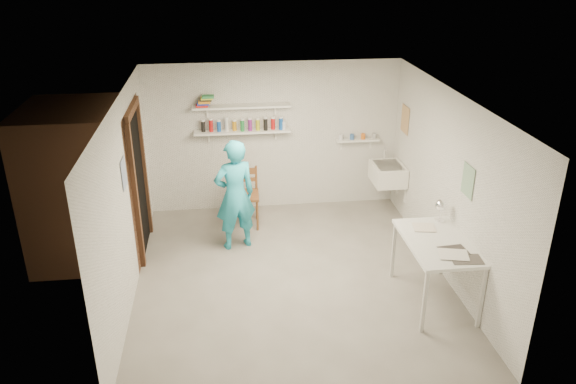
{
  "coord_description": "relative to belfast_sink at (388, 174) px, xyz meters",
  "views": [
    {
      "loc": [
        -0.82,
        -6.25,
        4.01
      ],
      "look_at": [
        0.0,
        0.4,
        1.05
      ],
      "focal_mm": 35.0,
      "sensor_mm": 36.0,
      "label": 1
    }
  ],
  "objects": [
    {
      "name": "ledge_pots",
      "position": [
        -0.4,
        0.47,
        0.48
      ],
      "size": [
        0.48,
        0.07,
        0.09
      ],
      "color": "silver",
      "rests_on": "ledge_shelf"
    },
    {
      "name": "shelf_upper",
      "position": [
        -2.25,
        0.43,
        1.05
      ],
      "size": [
        1.5,
        0.22,
        0.03
      ],
      "primitive_type": "cube",
      "color": "white",
      "rests_on": "wall_back"
    },
    {
      "name": "wall_back",
      "position": [
        -1.75,
        0.56,
        0.5
      ],
      "size": [
        4.0,
        0.02,
        2.4
      ],
      "primitive_type": "cube",
      "color": "silver",
      "rests_on": "ground"
    },
    {
      "name": "papers",
      "position": [
        -0.11,
        -2.42,
        0.14
      ],
      "size": [
        0.3,
        0.22,
        0.02
      ],
      "color": "silver",
      "rests_on": "work_table"
    },
    {
      "name": "spray_cans",
      "position": [
        -2.25,
        0.43,
        0.75
      ],
      "size": [
        1.34,
        0.06,
        0.17
      ],
      "color": "black",
      "rests_on": "shelf_lower"
    },
    {
      "name": "man",
      "position": [
        -2.43,
        -0.77,
        0.11
      ],
      "size": [
        0.68,
        0.54,
        1.62
      ],
      "primitive_type": "imported",
      "rotation": [
        0.0,
        0.0,
        3.44
      ],
      "color": "#26A4BF",
      "rests_on": "ground"
    },
    {
      "name": "wall_clock",
      "position": [
        -2.37,
        -0.56,
        0.38
      ],
      "size": [
        0.29,
        0.12,
        0.29
      ],
      "primitive_type": "cylinder",
      "rotation": [
        1.57,
        0.0,
        0.3
      ],
      "color": "beige",
      "rests_on": "man"
    },
    {
      "name": "door_jamb_far",
      "position": [
        -3.72,
        -0.15,
        0.3
      ],
      "size": [
        0.06,
        0.1,
        2.0
      ],
      "primitive_type": "cube",
      "color": "brown",
      "rests_on": "ground"
    },
    {
      "name": "shelf_lower",
      "position": [
        -2.25,
        0.43,
        0.65
      ],
      "size": [
        1.5,
        0.22,
        0.03
      ],
      "primitive_type": "cube",
      "color": "white",
      "rests_on": "wall_back"
    },
    {
      "name": "wall_left",
      "position": [
        -3.76,
        -1.7,
        0.5
      ],
      "size": [
        0.02,
        4.5,
        2.4
      ],
      "primitive_type": "cube",
      "color": "silver",
      "rests_on": "ground"
    },
    {
      "name": "wall_right",
      "position": [
        0.26,
        -1.7,
        0.5
      ],
      "size": [
        0.02,
        4.5,
        2.4
      ],
      "primitive_type": "cube",
      "color": "silver",
      "rests_on": "ground"
    },
    {
      "name": "door_lintel",
      "position": [
        -3.72,
        -0.65,
        1.35
      ],
      "size": [
        0.06,
        1.05,
        0.1
      ],
      "primitive_type": "cube",
      "color": "brown",
      "rests_on": "wall_left"
    },
    {
      "name": "poster_left",
      "position": [
        -3.74,
        -1.65,
        0.85
      ],
      "size": [
        0.01,
        0.28,
        0.36
      ],
      "primitive_type": "cube",
      "color": "#334C7F",
      "rests_on": "wall_left"
    },
    {
      "name": "belfast_sink",
      "position": [
        0.0,
        0.0,
        0.0
      ],
      "size": [
        0.48,
        0.6,
        0.3
      ],
      "primitive_type": "cube",
      "color": "white",
      "rests_on": "wall_right"
    },
    {
      "name": "corridor_box",
      "position": [
        -4.45,
        -0.65,
        0.35
      ],
      "size": [
        1.4,
        1.5,
        2.1
      ],
      "primitive_type": "cube",
      "color": "brown",
      "rests_on": "ground"
    },
    {
      "name": "desk_lamp",
      "position": [
        0.09,
        -1.93,
        0.35
      ],
      "size": [
        0.15,
        0.15,
        0.15
      ],
      "primitive_type": "sphere",
      "color": "white",
      "rests_on": "work_table"
    },
    {
      "name": "doorway_recess",
      "position": [
        -3.74,
        -0.65,
        0.3
      ],
      "size": [
        0.02,
        0.9,
        2.0
      ],
      "primitive_type": "cube",
      "color": "black",
      "rests_on": "wall_left"
    },
    {
      "name": "book_stack",
      "position": [
        -2.8,
        0.43,
        1.15
      ],
      "size": [
        0.28,
        0.14,
        0.17
      ],
      "color": "red",
      "rests_on": "shelf_upper"
    },
    {
      "name": "poster_right_b",
      "position": [
        0.24,
        -2.25,
        0.8
      ],
      "size": [
        0.01,
        0.3,
        0.38
      ],
      "primitive_type": "cube",
      "color": "#3F724C",
      "rests_on": "wall_right"
    },
    {
      "name": "floor",
      "position": [
        -1.75,
        -1.7,
        -0.71
      ],
      "size": [
        4.0,
        4.5,
        0.02
      ],
      "primitive_type": "cube",
      "color": "slate",
      "rests_on": "ground"
    },
    {
      "name": "ceiling",
      "position": [
        -1.75,
        -1.7,
        1.71
      ],
      "size": [
        4.0,
        4.5,
        0.02
      ],
      "primitive_type": "cube",
      "color": "silver",
      "rests_on": "wall_back"
    },
    {
      "name": "poster_right_a",
      "position": [
        0.24,
        0.1,
        0.85
      ],
      "size": [
        0.01,
        0.34,
        0.42
      ],
      "primitive_type": "cube",
      "color": "#995933",
      "rests_on": "wall_right"
    },
    {
      "name": "wooden_chair",
      "position": [
        -2.29,
        -0.11,
        -0.2
      ],
      "size": [
        0.49,
        0.47,
        1.01
      ],
      "primitive_type": "cube",
      "rotation": [
        0.0,
        0.0,
        -0.05
      ],
      "color": "brown",
      "rests_on": "ground"
    },
    {
      "name": "wall_front",
      "position": [
        -1.75,
        -3.96,
        0.5
      ],
      "size": [
        4.0,
        0.02,
        2.4
      ],
      "primitive_type": "cube",
      "color": "silver",
      "rests_on": "ground"
    },
    {
      "name": "door_jamb_near",
      "position": [
        -3.72,
        -1.15,
        0.3
      ],
      "size": [
        0.06,
        0.1,
        2.0
      ],
      "primitive_type": "cube",
      "color": "brown",
      "rests_on": "ground"
    },
    {
      "name": "work_table",
      "position": [
        -0.11,
        -2.42,
        -0.29
      ],
      "size": [
        0.74,
        1.24,
        0.83
      ],
      "primitive_type": "cube",
      "color": "silver",
      "rests_on": "ground"
    },
    {
      "name": "ledge_shelf",
      "position": [
        -0.4,
        0.47,
        0.42
      ],
      "size": [
        0.7,
        0.14,
        0.03
      ],
      "primitive_type": "cube",
      "color": "white",
      "rests_on": "wall_back"
    }
  ]
}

